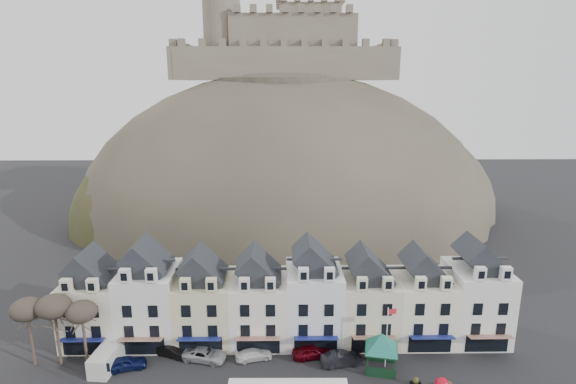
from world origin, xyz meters
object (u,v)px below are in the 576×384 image
object	(u,v)px
car_navy	(126,363)
car_black	(172,350)
flagpole	(388,333)
car_white	(254,354)
car_silver	(205,354)
car_charcoal	(342,359)
white_van	(107,359)
bus_shelter	(382,342)
car_maroon	(311,352)

from	to	relation	value
car_navy	car_black	size ratio (longest dim) A/B	1.04
flagpole	car_white	size ratio (longest dim) A/B	1.74
car_silver	car_charcoal	bearing A→B (deg)	-80.82
flagpole	car_white	xyz separation A→B (m)	(-15.13, 1.63, -3.62)
white_van	bus_shelter	bearing A→B (deg)	3.66
car_navy	car_maroon	distance (m)	21.11
white_van	car_maroon	bearing A→B (deg)	9.04
flagpole	white_van	size ratio (longest dim) A/B	1.42
white_van	car_silver	size ratio (longest dim) A/B	1.04
bus_shelter	flagpole	distance (m)	1.16
flagpole	car_silver	size ratio (longest dim) A/B	1.48
car_navy	white_van	bearing A→B (deg)	67.40
car_white	car_charcoal	distance (m)	10.23
bus_shelter	car_navy	distance (m)	28.79
bus_shelter	car_maroon	bearing A→B (deg)	174.46
flagpole	white_van	distance (m)	31.84
flagpole	car_navy	size ratio (longest dim) A/B	1.69
flagpole	car_black	world-z (taller)	flagpole
car_black	car_charcoal	size ratio (longest dim) A/B	0.89
car_silver	car_maroon	bearing A→B (deg)	-75.43
car_navy	car_white	size ratio (longest dim) A/B	1.03
bus_shelter	car_black	size ratio (longest dim) A/B	1.67
flagpole	car_charcoal	world-z (taller)	flagpole
bus_shelter	flagpole	xyz separation A→B (m)	(0.74, 0.54, 0.71)
flagpole	white_van	bearing A→B (deg)	179.54
car_silver	car_white	distance (m)	5.71
flagpole	car_black	xyz separation A→B (m)	(-24.91, 2.47, -3.54)
white_van	car_silver	distance (m)	10.93
white_van	car_charcoal	distance (m)	26.72
car_navy	car_maroon	world-z (taller)	car_maroon
car_navy	car_silver	world-z (taller)	car_navy
bus_shelter	car_black	bearing A→B (deg)	-175.27
car_charcoal	car_silver	bearing A→B (deg)	75.49
flagpole	car_maroon	xyz separation A→B (m)	(-8.36, 1.85, -3.47)
car_black	car_navy	bearing A→B (deg)	140.92
car_maroon	car_navy	bearing A→B (deg)	86.02
car_silver	car_charcoal	xyz separation A→B (m)	(15.87, -1.14, 0.07)
bus_shelter	car_silver	distance (m)	20.40
flagpole	white_van	xyz separation A→B (m)	(-31.69, 0.25, -3.08)
car_navy	car_white	bearing A→B (deg)	-99.04
car_white	white_van	bearing A→B (deg)	80.09
bus_shelter	car_maroon	xyz separation A→B (m)	(-7.62, 2.38, -2.75)
bus_shelter	car_silver	world-z (taller)	bus_shelter
white_van	car_charcoal	xyz separation A→B (m)	(26.71, 0.18, -0.37)
car_navy	car_charcoal	distance (m)	24.42
flagpole	car_white	bearing A→B (deg)	173.86
car_black	car_maroon	size ratio (longest dim) A/B	0.93
white_van	car_black	world-z (taller)	white_van
white_van	car_silver	xyz separation A→B (m)	(10.85, 1.31, -0.45)
bus_shelter	car_white	bearing A→B (deg)	-176.73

